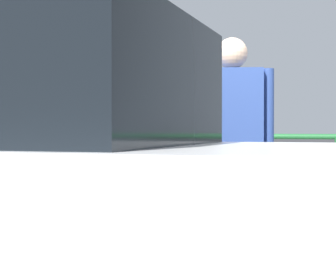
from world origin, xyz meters
TOP-DOWN VIEW (x-y plane):
  - sidewalk_curb at (0.00, 1.57)m, footprint 36.00×3.15m
  - parking_meter at (-0.20, 0.33)m, footprint 0.17×0.18m
  - pedestrian_at_meter at (0.46, 0.53)m, footprint 0.62×0.60m
  - background_railing at (-0.00, 2.87)m, footprint 24.06×0.06m

SIDE VIEW (x-z plane):
  - sidewalk_curb at x=0.00m, z-range 0.00..0.13m
  - background_railing at x=0.00m, z-range 0.35..1.37m
  - pedestrian_at_meter at x=0.46m, z-range 0.26..2.03m
  - parking_meter at x=-0.20m, z-range 0.47..2.00m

